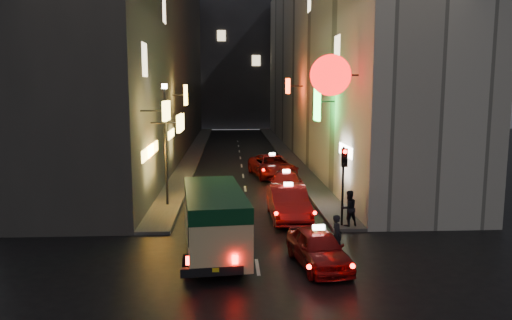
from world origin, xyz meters
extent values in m
plane|color=black|center=(0.00, 0.00, 0.00)|extent=(120.00, 120.00, 0.00)
cube|color=#353330|center=(-8.00, 34.00, 9.00)|extent=(6.00, 52.00, 18.00)
cube|color=#FFD859|center=(-3.82, 10.48, 5.13)|extent=(0.18, 1.66, 0.89)
cube|color=#FFD859|center=(-3.48, 13.39, 4.38)|extent=(0.18, 2.34, 0.87)
cube|color=yellow|center=(-4.05, 23.51, 5.64)|extent=(0.18, 1.21, 1.46)
cube|color=#FFD859|center=(-4.98, 12.02, 3.00)|extent=(0.10, 3.34, 0.55)
cube|color=yellow|center=(-4.98, 13.49, 3.00)|extent=(0.10, 3.50, 0.55)
cube|color=#FFD859|center=(-4.98, 21.99, 3.00)|extent=(0.10, 3.20, 0.55)
cube|color=#FFE5B2|center=(-4.99, 12.00, 7.50)|extent=(0.06, 1.30, 1.60)
cube|color=#FFE5B2|center=(-4.99, 20.00, 11.00)|extent=(0.06, 1.30, 1.60)
cube|color=#BCB8AC|center=(8.00, 34.00, 9.00)|extent=(6.00, 52.00, 18.00)
cylinder|color=#F20A0A|center=(3.71, 10.32, 6.75)|extent=(1.89, 0.18, 1.89)
cube|color=#32FD45|center=(4.01, 15.41, 5.40)|extent=(0.18, 1.28, 2.15)
cube|color=#FE320C|center=(3.78, 27.75, 6.28)|extent=(0.18, 1.75, 1.22)
cube|color=white|center=(4.98, 12.33, 3.00)|extent=(0.10, 2.63, 0.55)
cube|color=#FFE5B2|center=(4.99, 15.00, 8.20)|extent=(0.06, 1.30, 1.60)
cube|color=#FFE5B2|center=(4.99, 25.00, 12.50)|extent=(0.06, 1.30, 1.60)
cube|color=#333338|center=(0.00, 66.00, 11.00)|extent=(30.00, 10.00, 22.00)
cube|color=#4B4946|center=(-4.25, 34.00, 0.07)|extent=(1.50, 52.00, 0.15)
cube|color=#4B4946|center=(4.25, 34.00, 0.07)|extent=(1.50, 52.00, 0.15)
cube|color=beige|center=(-1.51, 5.20, 1.42)|extent=(2.62, 5.93, 2.11)
cube|color=#0B371C|center=(-1.51, 5.20, 2.23)|extent=(2.64, 5.96, 0.53)
cube|color=black|center=(-1.51, 5.49, 1.63)|extent=(2.40, 3.65, 0.48)
cube|color=black|center=(-1.51, 2.37, 0.51)|extent=(1.98, 0.39, 0.29)
cube|color=#FF0A05|center=(-2.23, 2.30, 0.89)|extent=(0.17, 0.06, 0.27)
cube|color=#FF0A05|center=(-0.80, 2.30, 0.89)|extent=(0.17, 0.06, 0.27)
cylinder|color=black|center=(-2.40, 7.04, 0.36)|extent=(0.21, 0.73, 0.73)
cylinder|color=black|center=(-0.63, 3.36, 0.36)|extent=(0.21, 0.73, 0.73)
imported|color=maroon|center=(2.13, 4.03, 0.76)|extent=(2.68, 5.02, 1.52)
cube|color=white|center=(2.13, 4.03, 1.61)|extent=(0.44, 0.24, 0.16)
sphere|color=#FF0A05|center=(1.46, 1.86, 0.78)|extent=(0.16, 0.16, 0.16)
sphere|color=#FF0A05|center=(2.80, 1.86, 0.78)|extent=(0.16, 0.16, 0.16)
imported|color=maroon|center=(1.81, 10.36, 0.92)|extent=(2.48, 5.85, 1.85)
cube|color=white|center=(1.81, 10.36, 1.94)|extent=(0.42, 0.19, 0.16)
sphere|color=#FF0A05|center=(0.99, 7.72, 0.95)|extent=(0.16, 0.16, 0.16)
sphere|color=#FF0A05|center=(2.63, 7.72, 0.95)|extent=(0.16, 0.16, 0.16)
imported|color=maroon|center=(2.31, 15.57, 0.77)|extent=(2.49, 5.05, 1.55)
cube|color=white|center=(2.31, 15.57, 1.64)|extent=(0.44, 0.22, 0.16)
sphere|color=#FF0A05|center=(1.63, 13.36, 0.80)|extent=(0.16, 0.16, 0.16)
sphere|color=#FF0A05|center=(3.00, 13.36, 0.80)|extent=(0.16, 0.16, 0.16)
imported|color=maroon|center=(2.01, 21.57, 0.88)|extent=(3.19, 5.86, 1.77)
cube|color=white|center=(2.01, 21.57, 1.86)|extent=(0.44, 0.25, 0.16)
sphere|color=#FF0A05|center=(1.23, 19.05, 0.91)|extent=(0.16, 0.16, 0.16)
sphere|color=#FF0A05|center=(2.80, 19.05, 0.91)|extent=(0.16, 0.16, 0.16)
imported|color=black|center=(3.00, 5.03, 0.89)|extent=(0.48, 0.64, 1.77)
imported|color=black|center=(4.27, 8.50, 1.05)|extent=(0.77, 0.60, 1.79)
cylinder|color=black|center=(4.00, 8.60, 1.90)|extent=(0.10, 0.10, 3.50)
cube|color=black|center=(4.00, 8.42, 3.20)|extent=(0.26, 0.18, 0.80)
sphere|color=#FF0A05|center=(4.00, 8.31, 3.47)|extent=(0.18, 0.18, 0.18)
sphere|color=black|center=(4.00, 8.31, 3.20)|extent=(0.17, 0.17, 0.17)
sphere|color=black|center=(4.00, 8.31, 2.93)|extent=(0.17, 0.17, 0.17)
cylinder|color=black|center=(-4.20, 13.00, 3.15)|extent=(0.12, 0.12, 6.00)
cylinder|color=#FFE5BF|center=(-4.20, 13.00, 6.25)|extent=(0.28, 0.28, 0.25)
camera|label=1|loc=(-0.94, -12.59, 6.22)|focal=35.00mm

